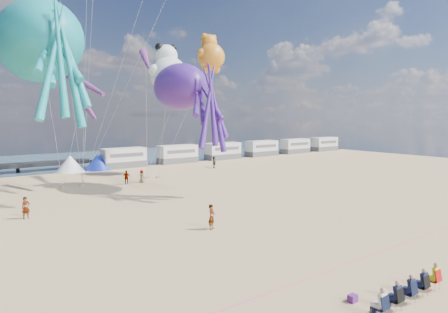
{
  "coord_description": "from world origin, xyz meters",
  "views": [
    {
      "loc": [
        -18.39,
        -17.58,
        8.07
      ],
      "look_at": [
        -0.52,
        6.0,
        4.96
      ],
      "focal_mm": 32.0,
      "sensor_mm": 36.0,
      "label": 1
    }
  ],
  "objects_px": {
    "motorhome_5": "(324,144)",
    "windsock_left": "(85,84)",
    "spectator_row": "(408,288)",
    "cooler_navy": "(429,278)",
    "motorhome_0": "(124,158)",
    "tent_white": "(70,164)",
    "beachgoer_4": "(214,162)",
    "beachgoer_0": "(142,176)",
    "beachgoer_3": "(127,177)",
    "standing_person": "(212,217)",
    "beachgoer_5": "(26,208)",
    "kite_octopus_purple": "(180,87)",
    "kite_octopus_teal": "(39,41)",
    "windsock_right": "(87,108)",
    "windsock_mid": "(146,60)",
    "motorhome_1": "(178,154)",
    "sandbag_a": "(63,187)",
    "cooler_purple": "(353,298)",
    "tent_blue": "(98,162)",
    "sandbag_e": "(82,185)",
    "motorhome_3": "(262,148)",
    "sandbag_d": "(147,177)",
    "kite_teddy_orange": "(211,57)",
    "kite_panda": "(169,76)",
    "motorhome_4": "(295,146)",
    "motorhome_2": "(223,151)",
    "sandbag_b": "(146,178)"
  },
  "relations": [
    {
      "from": "motorhome_5",
      "to": "windsock_left",
      "type": "bearing_deg",
      "value": -166.16
    },
    {
      "from": "spectator_row",
      "to": "cooler_navy",
      "type": "xyz_separation_m",
      "value": [
        2.96,
        0.53,
        -0.5
      ]
    },
    {
      "from": "motorhome_0",
      "to": "spectator_row",
      "type": "relative_size",
      "value": 1.08
    },
    {
      "from": "tent_white",
      "to": "beachgoer_4",
      "type": "bearing_deg",
      "value": -24.82
    },
    {
      "from": "beachgoer_0",
      "to": "beachgoer_3",
      "type": "relative_size",
      "value": 0.92
    },
    {
      "from": "standing_person",
      "to": "beachgoer_5",
      "type": "xyz_separation_m",
      "value": [
        -9.86,
        11.09,
        -0.03
      ]
    },
    {
      "from": "kite_octopus_purple",
      "to": "kite_octopus_teal",
      "type": "bearing_deg",
      "value": 167.57
    },
    {
      "from": "windsock_right",
      "to": "beachgoer_5",
      "type": "bearing_deg",
      "value": -130.63
    },
    {
      "from": "beachgoer_0",
      "to": "windsock_mid",
      "type": "distance_m",
      "value": 14.35
    },
    {
      "from": "beachgoer_5",
      "to": "windsock_left",
      "type": "distance_m",
      "value": 16.49
    },
    {
      "from": "motorhome_1",
      "to": "sandbag_a",
      "type": "bearing_deg",
      "value": -150.71
    },
    {
      "from": "cooler_purple",
      "to": "windsock_left",
      "type": "relative_size",
      "value": 0.05
    },
    {
      "from": "tent_blue",
      "to": "sandbag_e",
      "type": "distance_m",
      "value": 13.44
    },
    {
      "from": "cooler_purple",
      "to": "sandbag_a",
      "type": "xyz_separation_m",
      "value": [
        -2.33,
        35.56,
        -0.05
      ]
    },
    {
      "from": "motorhome_3",
      "to": "windsock_mid",
      "type": "distance_m",
      "value": 35.22
    },
    {
      "from": "motorhome_0",
      "to": "sandbag_d",
      "type": "bearing_deg",
      "value": -99.07
    },
    {
      "from": "motorhome_3",
      "to": "beachgoer_5",
      "type": "height_order",
      "value": "motorhome_3"
    },
    {
      "from": "cooler_purple",
      "to": "kite_teddy_orange",
      "type": "xyz_separation_m",
      "value": [
        17.26,
        34.84,
        15.62
      ]
    },
    {
      "from": "motorhome_3",
      "to": "kite_panda",
      "type": "distance_m",
      "value": 36.53
    },
    {
      "from": "kite_octopus_teal",
      "to": "windsock_right",
      "type": "relative_size",
      "value": 2.82
    },
    {
      "from": "cooler_navy",
      "to": "beachgoer_3",
      "type": "relative_size",
      "value": 0.23
    },
    {
      "from": "spectator_row",
      "to": "sandbag_a",
      "type": "relative_size",
      "value": 12.2
    },
    {
      "from": "beachgoer_0",
      "to": "sandbag_d",
      "type": "relative_size",
      "value": 2.98
    },
    {
      "from": "cooler_navy",
      "to": "motorhome_5",
      "type": "bearing_deg",
      "value": 42.77
    },
    {
      "from": "cooler_navy",
      "to": "spectator_row",
      "type": "bearing_deg",
      "value": -169.78
    },
    {
      "from": "motorhome_1",
      "to": "cooler_navy",
      "type": "bearing_deg",
      "value": -106.76
    },
    {
      "from": "motorhome_4",
      "to": "tent_blue",
      "type": "bearing_deg",
      "value": 180.0
    },
    {
      "from": "cooler_navy",
      "to": "motorhome_4",
      "type": "bearing_deg",
      "value": 48.45
    },
    {
      "from": "cooler_purple",
      "to": "sandbag_e",
      "type": "height_order",
      "value": "cooler_purple"
    },
    {
      "from": "motorhome_0",
      "to": "windsock_mid",
      "type": "xyz_separation_m",
      "value": [
        -1.86,
        -11.9,
        13.3
      ]
    },
    {
      "from": "motorhome_2",
      "to": "standing_person",
      "type": "distance_m",
      "value": 44.58
    },
    {
      "from": "cooler_navy",
      "to": "beachgoer_3",
      "type": "distance_m",
      "value": 34.51
    },
    {
      "from": "sandbag_e",
      "to": "windsock_left",
      "type": "xyz_separation_m",
      "value": [
        -0.1,
        -2.31,
        11.25
      ]
    },
    {
      "from": "motorhome_3",
      "to": "kite_octopus_teal",
      "type": "distance_m",
      "value": 47.28
    },
    {
      "from": "windsock_mid",
      "to": "beachgoer_4",
      "type": "bearing_deg",
      "value": 33.75
    },
    {
      "from": "cooler_purple",
      "to": "sandbag_d",
      "type": "distance_m",
      "value": 37.05
    },
    {
      "from": "spectator_row",
      "to": "windsock_right",
      "type": "bearing_deg",
      "value": 92.61
    },
    {
      "from": "sandbag_a",
      "to": "kite_octopus_purple",
      "type": "bearing_deg",
      "value": -37.07
    },
    {
      "from": "tent_white",
      "to": "kite_octopus_teal",
      "type": "bearing_deg",
      "value": -114.78
    },
    {
      "from": "kite_teddy_orange",
      "to": "cooler_navy",
      "type": "bearing_deg",
      "value": -108.79
    },
    {
      "from": "beachgoer_5",
      "to": "sandbag_b",
      "type": "bearing_deg",
      "value": 24.98
    },
    {
      "from": "beachgoer_3",
      "to": "windsock_left",
      "type": "distance_m",
      "value": 11.46
    },
    {
      "from": "cooler_purple",
      "to": "standing_person",
      "type": "bearing_deg",
      "value": 83.16
    },
    {
      "from": "motorhome_3",
      "to": "kite_teddy_orange",
      "type": "height_order",
      "value": "kite_teddy_orange"
    },
    {
      "from": "motorhome_1",
      "to": "windsock_right",
      "type": "bearing_deg",
      "value": -145.15
    },
    {
      "from": "spectator_row",
      "to": "beachgoer_0",
      "type": "height_order",
      "value": "beachgoer_0"
    },
    {
      "from": "motorhome_3",
      "to": "windsock_left",
      "type": "relative_size",
      "value": 0.89
    },
    {
      "from": "motorhome_0",
      "to": "motorhome_3",
      "type": "height_order",
      "value": "same"
    },
    {
      "from": "tent_white",
      "to": "sandbag_d",
      "type": "relative_size",
      "value": 8.0
    },
    {
      "from": "kite_teddy_orange",
      "to": "motorhome_0",
      "type": "bearing_deg",
      "value": 119.75
    }
  ]
}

